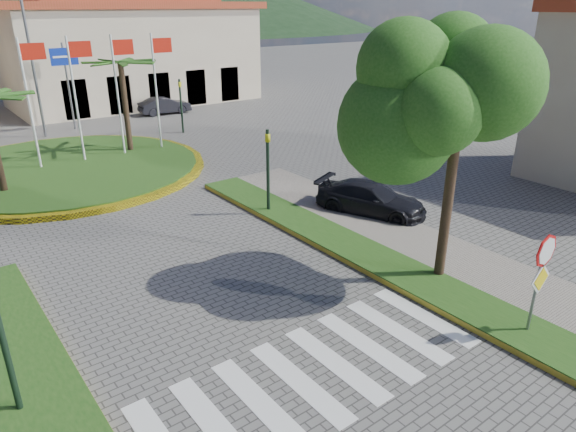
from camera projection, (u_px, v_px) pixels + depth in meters
sidewalk_right at (550, 317)px, 12.77m from camera, size 4.00×28.00×0.15m
verge_right at (524, 334)px, 12.09m from camera, size 1.60×28.00×0.18m
crosswalk at (314, 374)px, 10.89m from camera, size 8.00×3.00×0.01m
roundabout_island at (67, 168)px, 24.05m from camera, size 12.70×12.70×6.00m
stop_sign at (542, 269)px, 11.47m from camera, size 0.80×0.11×2.65m
deciduous_tree at (461, 96)px, 12.75m from camera, size 3.60×3.60×6.80m
traffic_light_left at (0, 330)px, 9.07m from camera, size 0.15×0.18×3.20m
traffic_light_right at (268, 164)px, 18.56m from camera, size 0.15×0.18×3.20m
traffic_light_far at (181, 101)px, 30.81m from camera, size 0.18×0.15×3.20m
direction_sign_east at (66, 72)px, 31.04m from camera, size 1.60×0.14×5.20m
street_lamp_centre at (32, 58)px, 28.84m from camera, size 4.80×0.16×8.00m
building_right at (132, 51)px, 40.00m from camera, size 19.08×9.54×8.05m
car_dark_b at (165, 105)px, 36.70m from camera, size 3.74×1.58×1.20m
car_side_right at (371, 199)px, 19.03m from camera, size 3.13×4.45×1.20m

